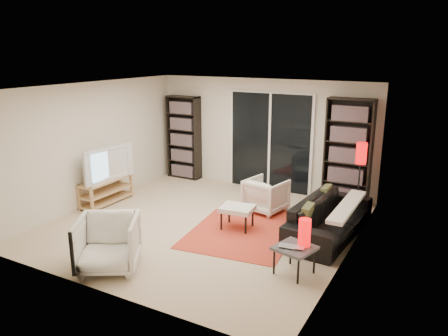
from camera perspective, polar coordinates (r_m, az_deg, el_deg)
The scene contains 20 objects.
floor at distance 7.78m, azimuth -2.70°, elevation -7.41°, with size 5.00×5.00×0.00m, color beige.
wall_back at distance 9.57m, azimuth 5.04°, elevation 4.39°, with size 5.00×0.02×2.40m, color beige.
wall_front at distance 5.51m, azimuth -16.53°, elevation -4.39°, with size 5.00×0.02×2.40m, color beige.
wall_left at distance 8.93m, azimuth -16.65°, elevation 3.03°, with size 0.02×5.00×2.40m, color beige.
wall_right at distance 6.49m, azimuth 16.37°, elevation -1.42°, with size 0.02×5.00×2.40m, color beige.
ceiling at distance 7.20m, azimuth -2.94°, elevation 10.51°, with size 5.00×5.00×0.02m, color white.
sliding_door at distance 9.49m, azimuth 6.03°, elevation 3.35°, with size 1.92×0.08×2.16m.
bookshelf_left at distance 10.39m, azimuth -5.28°, elevation 3.99°, with size 0.80×0.30×1.95m.
bookshelf_right at distance 8.86m, azimuth 15.88°, elevation 2.00°, with size 0.90×0.30×2.10m.
tv_stand at distance 9.06m, azimuth -15.10°, elevation -2.84°, with size 0.39×1.21×0.50m.
tv at distance 8.89m, azimuth -15.26°, elevation 0.64°, with size 1.16×0.15×0.67m, color black.
rug at distance 7.57m, azimuth 2.72°, elevation -8.00°, with size 1.67×2.26×0.01m, color red.
sofa at distance 7.44m, azimuth 13.65°, elevation -6.32°, with size 2.13×0.83×0.62m, color black.
armchair_back at distance 8.33m, azimuth 5.49°, elevation -3.55°, with size 0.68×0.70×0.64m, color silver.
armchair_front at distance 6.37m, azimuth -14.91°, elevation -9.51°, with size 0.81×0.84×0.76m, color silver.
ottoman at distance 7.50m, azimuth 1.74°, elevation -5.44°, with size 0.60×0.51×0.40m.
side_table at distance 6.12m, azimuth 9.23°, elevation -10.50°, with size 0.60×0.60×0.40m.
laptop at distance 6.01m, azimuth 8.72°, elevation -10.35°, with size 0.35×0.23×0.03m, color silver.
table_lamp at distance 6.08m, azimuth 10.48°, elevation -8.27°, with size 0.17×0.17×0.38m, color red.
floor_lamp at distance 8.11m, azimuth 17.42°, elevation 0.89°, with size 0.21×0.21×1.41m.
Camera 1 is at (3.76, -6.11, 2.99)m, focal length 35.00 mm.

